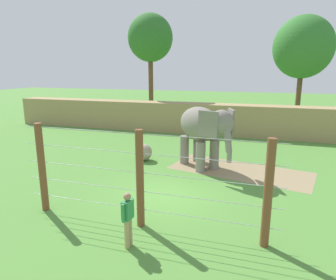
% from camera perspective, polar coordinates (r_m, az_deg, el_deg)
% --- Properties ---
extents(ground_plane, '(120.00, 120.00, 0.00)m').
position_cam_1_polar(ground_plane, '(12.61, -0.20, -10.31)').
color(ground_plane, '#518938').
extents(dirt_patch, '(7.44, 4.40, 0.01)m').
position_cam_1_polar(dirt_patch, '(15.87, 13.43, -5.63)').
color(dirt_patch, '#937F5B').
rests_on(dirt_patch, ground).
extents(embankment_wall, '(36.00, 1.80, 2.38)m').
position_cam_1_polar(embankment_wall, '(24.25, 9.05, 3.95)').
color(embankment_wall, tan).
rests_on(embankment_wall, ground).
extents(elephant, '(3.65, 3.62, 3.23)m').
position_cam_1_polar(elephant, '(15.44, 6.67, 2.33)').
color(elephant, gray).
rests_on(elephant, ground).
extents(enrichment_ball, '(0.96, 0.96, 0.96)m').
position_cam_1_polar(enrichment_ball, '(17.04, -4.66, -2.32)').
color(enrichment_ball, gray).
rests_on(enrichment_ball, ground).
extents(cable_fence, '(8.68, 0.25, 3.23)m').
position_cam_1_polar(cable_fence, '(9.72, -5.12, -7.39)').
color(cable_fence, brown).
rests_on(cable_fence, ground).
extents(zookeeper, '(0.25, 0.59, 1.67)m').
position_cam_1_polar(zookeeper, '(8.93, -7.61, -14.30)').
color(zookeeper, tan).
rests_on(zookeeper, ground).
extents(tree_far_left, '(5.07, 5.07, 9.57)m').
position_cam_1_polar(tree_far_left, '(29.57, 24.21, 15.69)').
color(tree_far_left, brown).
rests_on(tree_far_left, ground).
extents(tree_left_of_centre, '(4.13, 4.13, 10.03)m').
position_cam_1_polar(tree_left_of_centre, '(29.24, -3.37, 18.61)').
color(tree_left_of_centre, brown).
rests_on(tree_left_of_centre, ground).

